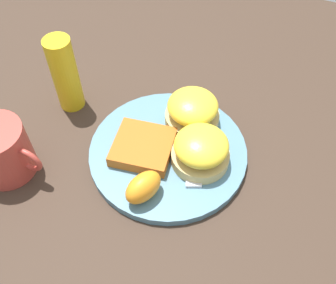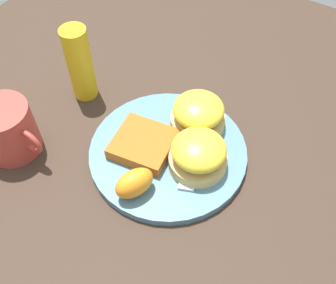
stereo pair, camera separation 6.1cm
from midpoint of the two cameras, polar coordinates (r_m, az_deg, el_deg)
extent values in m
plane|color=#38281E|center=(0.64, -2.74, -2.05)|extent=(1.10, 1.10, 0.00)
cylinder|color=slate|center=(0.63, -2.76, -1.68)|extent=(0.25, 0.25, 0.01)
cylinder|color=tan|center=(0.61, 1.92, -2.16)|extent=(0.09, 0.09, 0.02)
ellipsoid|color=yellow|center=(0.58, 2.00, -0.49)|extent=(0.08, 0.08, 0.04)
cylinder|color=tan|center=(0.65, 0.84, 3.33)|extent=(0.09, 0.09, 0.02)
ellipsoid|color=yellow|center=(0.63, 0.87, 5.08)|extent=(0.08, 0.08, 0.04)
cube|color=#B05A1D|center=(0.62, -6.44, -0.87)|extent=(0.10, 0.10, 0.02)
ellipsoid|color=orange|center=(0.57, -7.12, -6.61)|extent=(0.06, 0.07, 0.04)
cube|color=silver|center=(0.67, 0.83, 4.33)|extent=(0.05, 0.10, 0.00)
cube|color=silver|center=(0.59, 0.79, -5.01)|extent=(0.04, 0.05, 0.00)
cylinder|color=#B23D33|center=(0.65, -25.62, -1.34)|extent=(0.09, 0.09, 0.09)
torus|color=#B23D33|center=(0.62, -22.38, -2.59)|extent=(0.05, 0.01, 0.05)
cylinder|color=gold|center=(0.69, -17.21, 9.21)|extent=(0.04, 0.04, 0.14)
camera|label=1|loc=(0.03, -92.87, -3.69)|focal=42.00mm
camera|label=2|loc=(0.03, 87.13, 3.69)|focal=42.00mm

